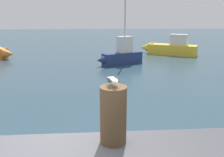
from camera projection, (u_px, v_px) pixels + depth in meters
The scene contains 4 objects.
mooring_post at pixel (113, 115), 3.33m from camera, with size 0.38×0.38×0.83m, color #4C3823.
seagull at pixel (113, 80), 3.19m from camera, with size 0.18×0.39×0.14m.
boat_navy at pixel (120, 55), 16.20m from camera, with size 3.39×2.19×5.17m.
boat_yellow at pixel (167, 48), 20.61m from camera, with size 4.86×3.59×1.85m.
Camera 1 is at (0.53, -3.39, 3.23)m, focal length 37.97 mm.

